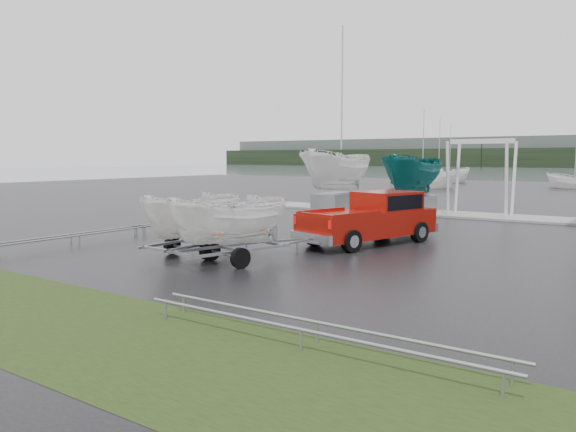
{
  "coord_description": "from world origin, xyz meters",
  "views": [
    {
      "loc": [
        8.92,
        -17.24,
        3.17
      ],
      "look_at": [
        -1.74,
        -1.83,
        1.2
      ],
      "focal_mm": 35.0,
      "sensor_mm": 36.0,
      "label": 1
    }
  ],
  "objects_px": {
    "pickup_truck": "(374,217)",
    "trailer_parked": "(193,178)",
    "boat_hoist": "(481,167)",
    "trailer_hitched": "(230,180)"
  },
  "relations": [
    {
      "from": "trailer_parked",
      "to": "boat_hoist",
      "type": "height_order",
      "value": "trailer_parked"
    },
    {
      "from": "trailer_hitched",
      "to": "trailer_parked",
      "type": "height_order",
      "value": "trailer_hitched"
    },
    {
      "from": "boat_hoist",
      "to": "trailer_parked",
      "type": "bearing_deg",
      "value": -103.3
    },
    {
      "from": "trailer_parked",
      "to": "boat_hoist",
      "type": "xyz_separation_m",
      "value": [
        4.1,
        17.32,
        0.16
      ]
    },
    {
      "from": "pickup_truck",
      "to": "trailer_hitched",
      "type": "bearing_deg",
      "value": -90.0
    },
    {
      "from": "pickup_truck",
      "to": "boat_hoist",
      "type": "xyz_separation_m",
      "value": [
        0.57,
        11.53,
        1.68
      ]
    },
    {
      "from": "trailer_hitched",
      "to": "boat_hoist",
      "type": "relative_size",
      "value": 1.12
    },
    {
      "from": "pickup_truck",
      "to": "trailer_parked",
      "type": "height_order",
      "value": "trailer_parked"
    },
    {
      "from": "pickup_truck",
      "to": "boat_hoist",
      "type": "bearing_deg",
      "value": 103.05
    },
    {
      "from": "pickup_truck",
      "to": "trailer_parked",
      "type": "xyz_separation_m",
      "value": [
        -3.53,
        -5.79,
        1.52
      ]
    }
  ]
}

